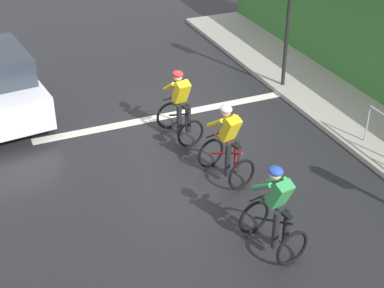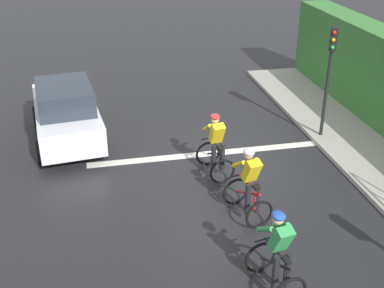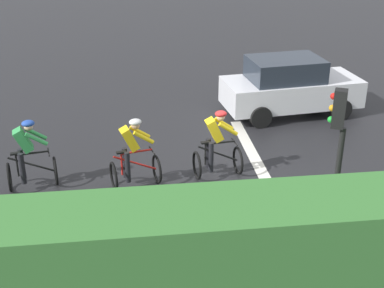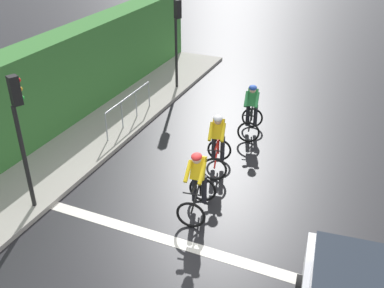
{
  "view_description": "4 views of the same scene",
  "coord_description": "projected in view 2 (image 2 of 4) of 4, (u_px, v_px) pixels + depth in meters",
  "views": [
    {
      "loc": [
        4.63,
        11.56,
        6.86
      ],
      "look_at": [
        0.65,
        2.16,
        0.82
      ],
      "focal_mm": 54.64,
      "sensor_mm": 36.0,
      "label": 1
    },
    {
      "loc": [
        3.06,
        11.09,
        6.41
      ],
      "look_at": [
        0.85,
        0.48,
        0.93
      ],
      "focal_mm": 45.65,
      "sensor_mm": 36.0,
      "label": 2
    },
    {
      "loc": [
        -10.92,
        2.5,
        6.1
      ],
      "look_at": [
        0.05,
        1.1,
        0.96
      ],
      "focal_mm": 50.0,
      "sensor_mm": 36.0,
      "label": 3
    },
    {
      "loc": [
        3.47,
        -7.21,
        6.58
      ],
      "look_at": [
        -0.6,
        2.11,
        0.83
      ],
      "focal_mm": 41.63,
      "sensor_mm": 36.0,
      "label": 4
    }
  ],
  "objects": [
    {
      "name": "cyclist_mid",
      "position": [
        216.0,
        147.0,
        12.3
      ],
      "size": [
        0.81,
        1.16,
        1.66
      ],
      "color": "black",
      "rests_on": "ground"
    },
    {
      "name": "car_white",
      "position": [
        66.0,
        112.0,
        14.1
      ],
      "size": [
        2.23,
        4.27,
        1.76
      ],
      "color": "silver",
      "rests_on": "ground"
    },
    {
      "name": "road_marking_stop_line",
      "position": [
        213.0,
        153.0,
        13.7
      ],
      "size": [
        7.0,
        0.3,
        0.01
      ],
      "primitive_type": "cube",
      "color": "silver",
      "rests_on": "ground"
    },
    {
      "name": "ground_plane",
      "position": [
        219.0,
        164.0,
        13.14
      ],
      "size": [
        80.0,
        80.0,
        0.0
      ],
      "primitive_type": "plane",
      "color": "black"
    },
    {
      "name": "traffic_light_near_crossing",
      "position": [
        330.0,
        67.0,
        13.51
      ],
      "size": [
        0.27,
        0.29,
        3.34
      ],
      "color": "black",
      "rests_on": "ground"
    },
    {
      "name": "cyclist_lead",
      "position": [
        278.0,
        256.0,
        8.56
      ],
      "size": [
        0.86,
        1.18,
        1.66
      ],
      "color": "black",
      "rests_on": "ground"
    },
    {
      "name": "cyclist_second",
      "position": [
        249.0,
        186.0,
        10.64
      ],
      "size": [
        0.91,
        1.21,
        1.66
      ],
      "color": "black",
      "rests_on": "ground"
    }
  ]
}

